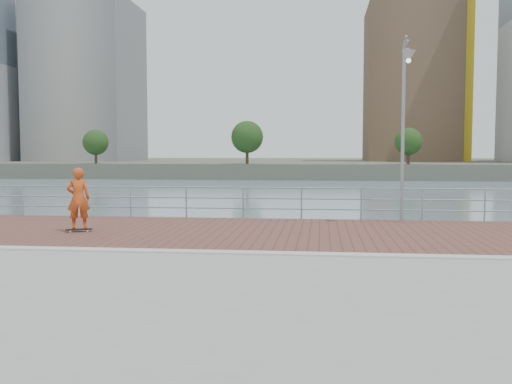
# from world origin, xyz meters

# --- Properties ---
(water) EXTENTS (400.00, 400.00, 0.00)m
(water) POSITION_xyz_m (0.00, 0.00, -2.00)
(water) COLOR slate
(water) RESTS_ON ground
(brick_lane) EXTENTS (40.00, 6.80, 0.02)m
(brick_lane) POSITION_xyz_m (0.00, 3.60, 0.01)
(brick_lane) COLOR brown
(brick_lane) RESTS_ON seawall
(curb) EXTENTS (40.00, 0.40, 0.06)m
(curb) POSITION_xyz_m (0.00, 0.00, 0.03)
(curb) COLOR #B7B5AD
(curb) RESTS_ON seawall
(far_shore) EXTENTS (320.00, 95.00, 2.50)m
(far_shore) POSITION_xyz_m (0.00, 122.50, -0.75)
(far_shore) COLOR #4C5142
(far_shore) RESTS_ON ground
(guardrail) EXTENTS (39.06, 0.06, 1.13)m
(guardrail) POSITION_xyz_m (0.00, 7.00, 0.69)
(guardrail) COLOR #8C9EA8
(guardrail) RESTS_ON brick_lane
(street_lamp) EXTENTS (0.42, 1.23, 5.80)m
(street_lamp) POSITION_xyz_m (4.38, 6.08, 4.12)
(street_lamp) COLOR gray
(street_lamp) RESTS_ON brick_lane
(skateboard) EXTENTS (0.77, 0.45, 0.09)m
(skateboard) POSITION_xyz_m (-5.33, 3.00, 0.09)
(skateboard) COLOR black
(skateboard) RESTS_ON brick_lane
(skateboarder) EXTENTS (0.77, 0.64, 1.80)m
(skateboarder) POSITION_xyz_m (-5.33, 3.00, 1.00)
(skateboarder) COLOR #CD4C1B
(skateboarder) RESTS_ON skateboard
(skyline) EXTENTS (233.00, 41.00, 56.88)m
(skyline) POSITION_xyz_m (29.59, 104.50, 23.44)
(skyline) COLOR #ADA38E
(skyline) RESTS_ON far_shore
(shoreline_trees) EXTENTS (169.82, 5.11, 6.81)m
(shoreline_trees) POSITION_xyz_m (15.03, 77.00, 4.35)
(shoreline_trees) COLOR #473323
(shoreline_trees) RESTS_ON far_shore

